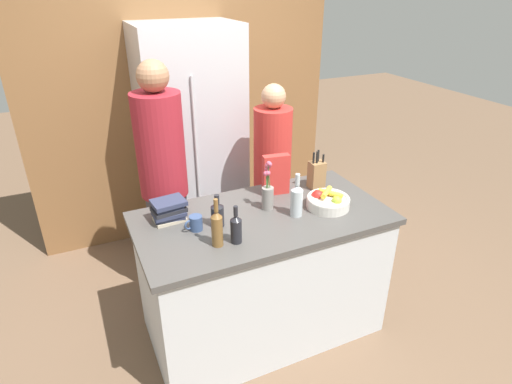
{
  "coord_description": "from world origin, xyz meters",
  "views": [
    {
      "loc": [
        -1.02,
        -2.11,
        2.27
      ],
      "look_at": [
        0.0,
        0.1,
        1.04
      ],
      "focal_mm": 30.0,
      "sensor_mm": 36.0,
      "label": 1
    }
  ],
  "objects_px": {
    "cereal_box": "(276,175)",
    "knife_block": "(317,174)",
    "fruit_bowl": "(327,200)",
    "refrigerator": "(192,143)",
    "coffee_mug": "(195,223)",
    "book_stack": "(169,210)",
    "person_in_blue": "(272,170)",
    "flower_vase": "(268,192)",
    "bottle_wine": "(236,228)",
    "bottle_vinegar": "(217,227)",
    "bottle_water": "(297,199)",
    "person_at_sink": "(163,173)",
    "bottle_oil": "(217,214)"
  },
  "relations": [
    {
      "from": "refrigerator",
      "to": "book_stack",
      "type": "xyz_separation_m",
      "value": [
        -0.49,
        -1.11,
        0.01
      ]
    },
    {
      "from": "person_at_sink",
      "to": "person_in_blue",
      "type": "bearing_deg",
      "value": -0.85
    },
    {
      "from": "coffee_mug",
      "to": "person_in_blue",
      "type": "bearing_deg",
      "value": 38.23
    },
    {
      "from": "refrigerator",
      "to": "flower_vase",
      "type": "height_order",
      "value": "refrigerator"
    },
    {
      "from": "coffee_mug",
      "to": "cereal_box",
      "type": "bearing_deg",
      "value": 19.53
    },
    {
      "from": "cereal_box",
      "to": "bottle_oil",
      "type": "bearing_deg",
      "value": -154.93
    },
    {
      "from": "fruit_bowl",
      "to": "person_at_sink",
      "type": "height_order",
      "value": "person_at_sink"
    },
    {
      "from": "coffee_mug",
      "to": "person_in_blue",
      "type": "distance_m",
      "value": 1.08
    },
    {
      "from": "bottle_oil",
      "to": "person_in_blue",
      "type": "bearing_deg",
      "value": 43.63
    },
    {
      "from": "bottle_oil",
      "to": "person_in_blue",
      "type": "distance_m",
      "value": 0.99
    },
    {
      "from": "coffee_mug",
      "to": "person_at_sink",
      "type": "distance_m",
      "value": 0.66
    },
    {
      "from": "bottle_oil",
      "to": "bottle_water",
      "type": "distance_m",
      "value": 0.5
    },
    {
      "from": "flower_vase",
      "to": "person_at_sink",
      "type": "distance_m",
      "value": 0.8
    },
    {
      "from": "bottle_oil",
      "to": "bottle_water",
      "type": "xyz_separation_m",
      "value": [
        0.49,
        -0.09,
        0.03
      ]
    },
    {
      "from": "bottle_wine",
      "to": "coffee_mug",
      "type": "bearing_deg",
      "value": 127.21
    },
    {
      "from": "knife_block",
      "to": "bottle_water",
      "type": "xyz_separation_m",
      "value": [
        -0.33,
        -0.29,
        0.01
      ]
    },
    {
      "from": "fruit_bowl",
      "to": "knife_block",
      "type": "distance_m",
      "value": 0.3
    },
    {
      "from": "bottle_wine",
      "to": "person_at_sink",
      "type": "bearing_deg",
      "value": 102.67
    },
    {
      "from": "coffee_mug",
      "to": "book_stack",
      "type": "height_order",
      "value": "book_stack"
    },
    {
      "from": "coffee_mug",
      "to": "bottle_water",
      "type": "height_order",
      "value": "bottle_water"
    },
    {
      "from": "flower_vase",
      "to": "cereal_box",
      "type": "relative_size",
      "value": 1.17
    },
    {
      "from": "knife_block",
      "to": "flower_vase",
      "type": "height_order",
      "value": "flower_vase"
    },
    {
      "from": "flower_vase",
      "to": "bottle_wine",
      "type": "distance_m",
      "value": 0.44
    },
    {
      "from": "book_stack",
      "to": "person_in_blue",
      "type": "distance_m",
      "value": 1.08
    },
    {
      "from": "book_stack",
      "to": "person_at_sink",
      "type": "distance_m",
      "value": 0.49
    },
    {
      "from": "fruit_bowl",
      "to": "flower_vase",
      "type": "bearing_deg",
      "value": 158.9
    },
    {
      "from": "knife_block",
      "to": "cereal_box",
      "type": "distance_m",
      "value": 0.31
    },
    {
      "from": "knife_block",
      "to": "bottle_water",
      "type": "bearing_deg",
      "value": -138.41
    },
    {
      "from": "cereal_box",
      "to": "person_at_sink",
      "type": "distance_m",
      "value": 0.8
    },
    {
      "from": "cereal_box",
      "to": "knife_block",
      "type": "bearing_deg",
      "value": -7.15
    },
    {
      "from": "refrigerator",
      "to": "bottle_water",
      "type": "bearing_deg",
      "value": -79.76
    },
    {
      "from": "cereal_box",
      "to": "person_at_sink",
      "type": "xyz_separation_m",
      "value": [
        -0.68,
        0.42,
        -0.04
      ]
    },
    {
      "from": "flower_vase",
      "to": "bottle_vinegar",
      "type": "bearing_deg",
      "value": -149.06
    },
    {
      "from": "cereal_box",
      "to": "bottle_water",
      "type": "relative_size",
      "value": 1.0
    },
    {
      "from": "knife_block",
      "to": "person_at_sink",
      "type": "height_order",
      "value": "person_at_sink"
    },
    {
      "from": "book_stack",
      "to": "person_in_blue",
      "type": "xyz_separation_m",
      "value": [
        0.96,
        0.49,
        -0.1
      ]
    },
    {
      "from": "fruit_bowl",
      "to": "bottle_wine",
      "type": "distance_m",
      "value": 0.71
    },
    {
      "from": "book_stack",
      "to": "knife_block",
      "type": "bearing_deg",
      "value": 1.03
    },
    {
      "from": "book_stack",
      "to": "bottle_vinegar",
      "type": "distance_m",
      "value": 0.42
    },
    {
      "from": "book_stack",
      "to": "bottle_vinegar",
      "type": "bearing_deg",
      "value": -65.29
    },
    {
      "from": "fruit_bowl",
      "to": "knife_block",
      "type": "xyz_separation_m",
      "value": [
        0.09,
        0.28,
        0.05
      ]
    },
    {
      "from": "fruit_bowl",
      "to": "knife_block",
      "type": "relative_size",
      "value": 1.0
    },
    {
      "from": "refrigerator",
      "to": "coffee_mug",
      "type": "xyz_separation_m",
      "value": [
        -0.38,
        -1.29,
        -0.02
      ]
    },
    {
      "from": "refrigerator",
      "to": "bottle_water",
      "type": "distance_m",
      "value": 1.41
    },
    {
      "from": "coffee_mug",
      "to": "bottle_wine",
      "type": "distance_m",
      "value": 0.28
    },
    {
      "from": "fruit_bowl",
      "to": "person_in_blue",
      "type": "distance_m",
      "value": 0.76
    },
    {
      "from": "refrigerator",
      "to": "flower_vase",
      "type": "bearing_deg",
      "value": -84.22
    },
    {
      "from": "bottle_wine",
      "to": "person_in_blue",
      "type": "relative_size",
      "value": 0.15
    },
    {
      "from": "bottle_vinegar",
      "to": "person_at_sink",
      "type": "height_order",
      "value": "person_at_sink"
    },
    {
      "from": "refrigerator",
      "to": "cereal_box",
      "type": "xyz_separation_m",
      "value": [
        0.27,
        -1.06,
        0.08
      ]
    }
  ]
}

